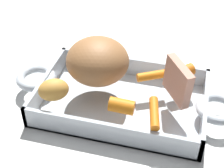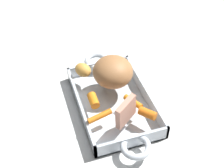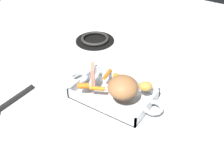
{
  "view_description": "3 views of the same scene",
  "coord_description": "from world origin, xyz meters",
  "px_view_note": "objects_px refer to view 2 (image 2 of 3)",
  "views": [
    {
      "loc": [
        0.1,
        -0.45,
        0.42
      ],
      "look_at": [
        -0.01,
        -0.02,
        0.07
      ],
      "focal_mm": 54.69,
      "sensor_mm": 36.0,
      "label": 1
    },
    {
      "loc": [
        0.55,
        -0.19,
        0.64
      ],
      "look_at": [
        -0.01,
        -0.0,
        0.08
      ],
      "focal_mm": 50.05,
      "sensor_mm": 36.0,
      "label": 2
    },
    {
      "loc": [
        -0.42,
        0.67,
        0.69
      ],
      "look_at": [
        0.01,
        -0.01,
        0.05
      ],
      "focal_mm": 44.01,
      "sensor_mm": 36.0,
      "label": 3
    }
  ],
  "objects_px": {
    "roasting_dish": "(113,102)",
    "baby_carrot_northeast": "(133,102)",
    "potato_whole": "(83,70)",
    "pork_roast": "(113,72)",
    "roast_slice_outer": "(124,112)",
    "baby_carrot_southeast": "(147,113)",
    "baby_carrot_southwest": "(93,100)",
    "baby_carrot_northwest": "(100,116)"
  },
  "relations": [
    {
      "from": "baby_carrot_northwest",
      "to": "baby_carrot_southwest",
      "type": "relative_size",
      "value": 1.57
    },
    {
      "from": "roasting_dish",
      "to": "roast_slice_outer",
      "type": "relative_size",
      "value": 6.06
    },
    {
      "from": "baby_carrot_northwest",
      "to": "baby_carrot_southeast",
      "type": "xyz_separation_m",
      "value": [
        0.03,
        0.11,
        0.0
      ]
    },
    {
      "from": "baby_carrot_northeast",
      "to": "baby_carrot_northwest",
      "type": "height_order",
      "value": "same"
    },
    {
      "from": "baby_carrot_southwest",
      "to": "roasting_dish",
      "type": "bearing_deg",
      "value": 102.62
    },
    {
      "from": "roasting_dish",
      "to": "potato_whole",
      "type": "bearing_deg",
      "value": -151.59
    },
    {
      "from": "baby_carrot_southwest",
      "to": "pork_roast",
      "type": "bearing_deg",
      "value": 129.92
    },
    {
      "from": "roasting_dish",
      "to": "pork_roast",
      "type": "bearing_deg",
      "value": 163.51
    },
    {
      "from": "roast_slice_outer",
      "to": "baby_carrot_southwest",
      "type": "relative_size",
      "value": 1.64
    },
    {
      "from": "roasting_dish",
      "to": "baby_carrot_northeast",
      "type": "bearing_deg",
      "value": 39.39
    },
    {
      "from": "roast_slice_outer",
      "to": "baby_carrot_northwest",
      "type": "xyz_separation_m",
      "value": [
        -0.03,
        -0.05,
        -0.03
      ]
    },
    {
      "from": "baby_carrot_northeast",
      "to": "roasting_dish",
      "type": "bearing_deg",
      "value": -140.61
    },
    {
      "from": "roasting_dish",
      "to": "pork_roast",
      "type": "xyz_separation_m",
      "value": [
        -0.05,
        0.01,
        0.07
      ]
    },
    {
      "from": "pork_roast",
      "to": "potato_whole",
      "type": "bearing_deg",
      "value": -128.38
    },
    {
      "from": "pork_roast",
      "to": "baby_carrot_northeast",
      "type": "xyz_separation_m",
      "value": [
        0.09,
        0.02,
        -0.03
      ]
    },
    {
      "from": "baby_carrot_southeast",
      "to": "baby_carrot_northeast",
      "type": "bearing_deg",
      "value": -160.04
    },
    {
      "from": "pork_roast",
      "to": "potato_whole",
      "type": "distance_m",
      "value": 0.09
    },
    {
      "from": "baby_carrot_southwest",
      "to": "baby_carrot_northeast",
      "type": "bearing_deg",
      "value": 71.19
    },
    {
      "from": "baby_carrot_northeast",
      "to": "baby_carrot_southeast",
      "type": "relative_size",
      "value": 1.25
    },
    {
      "from": "roasting_dish",
      "to": "potato_whole",
      "type": "xyz_separation_m",
      "value": [
        -0.1,
        -0.06,
        0.05
      ]
    },
    {
      "from": "pork_roast",
      "to": "baby_carrot_southeast",
      "type": "xyz_separation_m",
      "value": [
        0.15,
        0.04,
        -0.03
      ]
    },
    {
      "from": "roast_slice_outer",
      "to": "potato_whole",
      "type": "distance_m",
      "value": 0.2
    },
    {
      "from": "roast_slice_outer",
      "to": "baby_carrot_northeast",
      "type": "height_order",
      "value": "roast_slice_outer"
    },
    {
      "from": "roasting_dish",
      "to": "baby_carrot_northeast",
      "type": "relative_size",
      "value": 7.37
    },
    {
      "from": "baby_carrot_northeast",
      "to": "baby_carrot_northwest",
      "type": "distance_m",
      "value": 0.1
    },
    {
      "from": "pork_roast",
      "to": "baby_carrot_northeast",
      "type": "height_order",
      "value": "pork_roast"
    },
    {
      "from": "baby_carrot_southwest",
      "to": "roast_slice_outer",
      "type": "bearing_deg",
      "value": 34.63
    },
    {
      "from": "pork_roast",
      "to": "roast_slice_outer",
      "type": "distance_m",
      "value": 0.14
    },
    {
      "from": "roast_slice_outer",
      "to": "potato_whole",
      "type": "height_order",
      "value": "roast_slice_outer"
    },
    {
      "from": "roast_slice_outer",
      "to": "roasting_dish",
      "type": "bearing_deg",
      "value": 177.75
    },
    {
      "from": "roast_slice_outer",
      "to": "baby_carrot_southeast",
      "type": "bearing_deg",
      "value": 86.35
    },
    {
      "from": "roasting_dish",
      "to": "baby_carrot_northeast",
      "type": "distance_m",
      "value": 0.07
    },
    {
      "from": "pork_roast",
      "to": "baby_carrot_southwest",
      "type": "relative_size",
      "value": 2.72
    },
    {
      "from": "baby_carrot_northwest",
      "to": "baby_carrot_southeast",
      "type": "height_order",
      "value": "baby_carrot_southeast"
    },
    {
      "from": "baby_carrot_southwest",
      "to": "baby_carrot_southeast",
      "type": "xyz_separation_m",
      "value": [
        0.08,
        0.12,
        -0.0
      ]
    },
    {
      "from": "baby_carrot_southeast",
      "to": "roast_slice_outer",
      "type": "bearing_deg",
      "value": -93.65
    },
    {
      "from": "pork_roast",
      "to": "baby_carrot_northeast",
      "type": "bearing_deg",
      "value": 14.13
    },
    {
      "from": "roasting_dish",
      "to": "potato_whole",
      "type": "relative_size",
      "value": 7.93
    },
    {
      "from": "baby_carrot_southwest",
      "to": "baby_carrot_southeast",
      "type": "height_order",
      "value": "same"
    },
    {
      "from": "roast_slice_outer",
      "to": "baby_carrot_northeast",
      "type": "bearing_deg",
      "value": 138.53
    },
    {
      "from": "pork_roast",
      "to": "baby_carrot_southeast",
      "type": "height_order",
      "value": "pork_roast"
    },
    {
      "from": "baby_carrot_northeast",
      "to": "baby_carrot_southwest",
      "type": "distance_m",
      "value": 0.1
    }
  ]
}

